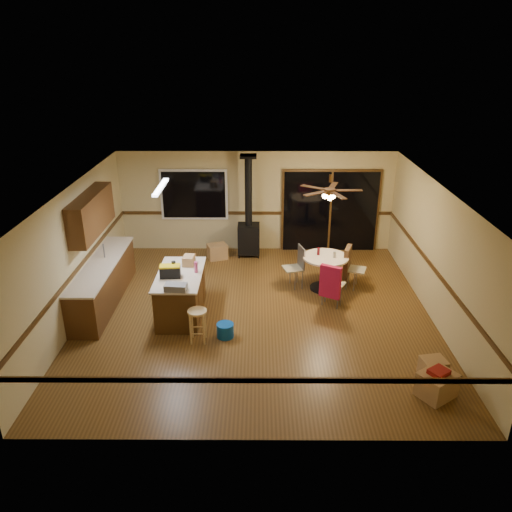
{
  "coord_description": "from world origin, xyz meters",
  "views": [
    {
      "loc": [
        0.05,
        -8.84,
        5.07
      ],
      "look_at": [
        0.0,
        0.3,
        1.15
      ],
      "focal_mm": 35.0,
      "sensor_mm": 36.0,
      "label": 1
    }
  ],
  "objects_px": {
    "dining_table": "(325,267)",
    "box_corner_a": "(437,385)",
    "box_corner_b": "(433,368)",
    "blue_bucket": "(225,330)",
    "bar_stool": "(198,326)",
    "kitchen_island": "(181,294)",
    "box_under_window": "(217,251)",
    "chair_near": "(331,281)",
    "chair_right": "(348,262)",
    "chair_left": "(298,262)",
    "wood_stove": "(249,229)",
    "toolbox_black": "(170,272)",
    "toolbox_grey": "(176,287)"
  },
  "relations": [
    {
      "from": "chair_left",
      "to": "wood_stove",
      "type": "bearing_deg",
      "value": 122.08
    },
    {
      "from": "kitchen_island",
      "to": "chair_near",
      "type": "distance_m",
      "value": 3.04
    },
    {
      "from": "box_corner_b",
      "to": "chair_near",
      "type": "bearing_deg",
      "value": 121.23
    },
    {
      "from": "kitchen_island",
      "to": "box_under_window",
      "type": "distance_m",
      "value": 2.89
    },
    {
      "from": "box_corner_b",
      "to": "box_under_window",
      "type": "bearing_deg",
      "value": 128.87
    },
    {
      "from": "kitchen_island",
      "to": "chair_left",
      "type": "relative_size",
      "value": 3.26
    },
    {
      "from": "blue_bucket",
      "to": "chair_right",
      "type": "height_order",
      "value": "chair_right"
    },
    {
      "from": "blue_bucket",
      "to": "dining_table",
      "type": "height_order",
      "value": "dining_table"
    },
    {
      "from": "wood_stove",
      "to": "chair_right",
      "type": "bearing_deg",
      "value": -38.75
    },
    {
      "from": "chair_near",
      "to": "box_under_window",
      "type": "bearing_deg",
      "value": 134.6
    },
    {
      "from": "chair_near",
      "to": "chair_left",
      "type": "bearing_deg",
      "value": 121.6
    },
    {
      "from": "toolbox_black",
      "to": "chair_right",
      "type": "bearing_deg",
      "value": 20.83
    },
    {
      "from": "toolbox_grey",
      "to": "box_under_window",
      "type": "bearing_deg",
      "value": 82.55
    },
    {
      "from": "blue_bucket",
      "to": "box_corner_b",
      "type": "relative_size",
      "value": 0.83
    },
    {
      "from": "chair_near",
      "to": "box_corner_a",
      "type": "height_order",
      "value": "chair_near"
    },
    {
      "from": "wood_stove",
      "to": "chair_left",
      "type": "relative_size",
      "value": 4.89
    },
    {
      "from": "dining_table",
      "to": "chair_near",
      "type": "distance_m",
      "value": 0.86
    },
    {
      "from": "wood_stove",
      "to": "bar_stool",
      "type": "distance_m",
      "value": 4.16
    },
    {
      "from": "bar_stool",
      "to": "chair_right",
      "type": "xyz_separation_m",
      "value": [
        3.1,
        2.25,
        0.28
      ]
    },
    {
      "from": "bar_stool",
      "to": "chair_left",
      "type": "distance_m",
      "value": 3.02
    },
    {
      "from": "chair_right",
      "to": "box_under_window",
      "type": "distance_m",
      "value": 3.45
    },
    {
      "from": "kitchen_island",
      "to": "dining_table",
      "type": "distance_m",
      "value": 3.22
    },
    {
      "from": "wood_stove",
      "to": "chair_near",
      "type": "xyz_separation_m",
      "value": [
        1.72,
        -2.77,
        -0.13
      ]
    },
    {
      "from": "blue_bucket",
      "to": "bar_stool",
      "type": "bearing_deg",
      "value": -163.39
    },
    {
      "from": "wood_stove",
      "to": "toolbox_grey",
      "type": "height_order",
      "value": "wood_stove"
    },
    {
      "from": "chair_near",
      "to": "blue_bucket",
      "type": "bearing_deg",
      "value": -151.5
    },
    {
      "from": "toolbox_black",
      "to": "blue_bucket",
      "type": "relative_size",
      "value": 1.21
    },
    {
      "from": "chair_near",
      "to": "chair_right",
      "type": "bearing_deg",
      "value": 61.85
    },
    {
      "from": "toolbox_black",
      "to": "dining_table",
      "type": "relative_size",
      "value": 0.39
    },
    {
      "from": "kitchen_island",
      "to": "bar_stool",
      "type": "relative_size",
      "value": 2.63
    },
    {
      "from": "kitchen_island",
      "to": "toolbox_black",
      "type": "relative_size",
      "value": 4.31
    },
    {
      "from": "wood_stove",
      "to": "box_corner_a",
      "type": "height_order",
      "value": "wood_stove"
    },
    {
      "from": "box_corner_b",
      "to": "chair_left",
      "type": "bearing_deg",
      "value": 121.34
    },
    {
      "from": "wood_stove",
      "to": "box_corner_b",
      "type": "xyz_separation_m",
      "value": [
        3.12,
        -5.08,
        -0.57
      ]
    },
    {
      "from": "box_under_window",
      "to": "bar_stool",
      "type": "bearing_deg",
      "value": -90.88
    },
    {
      "from": "dining_table",
      "to": "box_corner_b",
      "type": "distance_m",
      "value": 3.48
    },
    {
      "from": "bar_stool",
      "to": "dining_table",
      "type": "xyz_separation_m",
      "value": [
        2.57,
        2.14,
        0.22
      ]
    },
    {
      "from": "toolbox_grey",
      "to": "dining_table",
      "type": "relative_size",
      "value": 0.4
    },
    {
      "from": "blue_bucket",
      "to": "dining_table",
      "type": "xyz_separation_m",
      "value": [
        2.08,
        1.99,
        0.4
      ]
    },
    {
      "from": "chair_right",
      "to": "box_under_window",
      "type": "xyz_separation_m",
      "value": [
        -3.04,
        1.59,
        -0.41
      ]
    },
    {
      "from": "chair_near",
      "to": "wood_stove",
      "type": "bearing_deg",
      "value": 121.91
    },
    {
      "from": "dining_table",
      "to": "box_corner_b",
      "type": "bearing_deg",
      "value": -66.02
    },
    {
      "from": "dining_table",
      "to": "box_corner_a",
      "type": "distance_m",
      "value": 3.91
    },
    {
      "from": "dining_table",
      "to": "box_corner_a",
      "type": "height_order",
      "value": "dining_table"
    },
    {
      "from": "wood_stove",
      "to": "box_under_window",
      "type": "bearing_deg",
      "value": -164.94
    },
    {
      "from": "kitchen_island",
      "to": "wood_stove",
      "type": "height_order",
      "value": "wood_stove"
    },
    {
      "from": "wood_stove",
      "to": "toolbox_grey",
      "type": "distance_m",
      "value": 3.98
    },
    {
      "from": "bar_stool",
      "to": "dining_table",
      "type": "bearing_deg",
      "value": 39.78
    },
    {
      "from": "toolbox_black",
      "to": "chair_near",
      "type": "height_order",
      "value": "toolbox_black"
    },
    {
      "from": "bar_stool",
      "to": "dining_table",
      "type": "distance_m",
      "value": 3.35
    }
  ]
}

